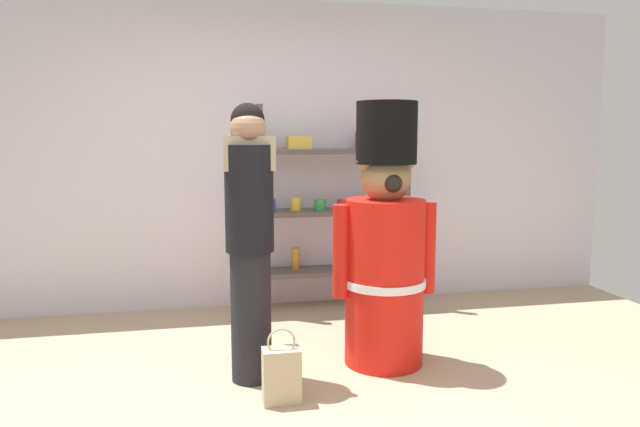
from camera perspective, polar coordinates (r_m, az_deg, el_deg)
ground_plane at (r=3.25m, az=-0.48°, el=-19.31°), size 6.40×6.40×0.00m
back_wall at (r=5.07m, az=-5.32°, el=5.65°), size 6.40×0.12×2.60m
merchandise_shelf at (r=4.98m, az=1.05°, el=0.68°), size 1.29×0.35×1.72m
teddy_bear_guard at (r=3.75m, az=6.37°, el=-3.65°), size 0.68×0.53×1.68m
person_shopper at (r=3.46m, az=-6.89°, el=-2.10°), size 0.30×0.29×1.66m
shopping_bag at (r=3.34m, az=-3.79°, el=-15.46°), size 0.21×0.13×0.43m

